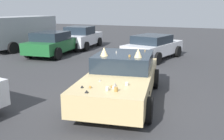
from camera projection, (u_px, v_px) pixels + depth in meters
ground_plane at (121, 99)px, 7.83m from camera, size 60.00×60.00×0.00m
art_car_decorated at (122, 77)px, 7.76m from camera, size 4.90×2.74×1.61m
parked_van_behind_left at (20, 31)px, 16.97m from camera, size 5.03×2.76×2.15m
parked_sedan_row_back_far at (153, 47)px, 13.83m from camera, size 4.30×2.62×1.31m
parked_sedan_far_right at (54, 43)px, 14.87m from camera, size 4.27×2.38×1.39m
parked_sedan_behind_right at (81, 37)px, 17.61m from camera, size 4.15×2.36×1.49m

